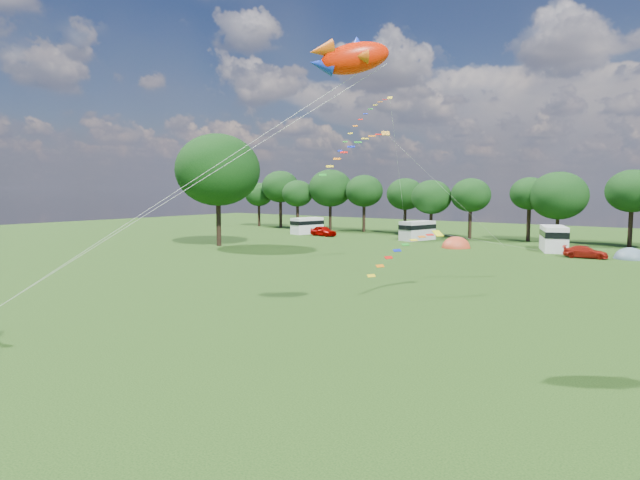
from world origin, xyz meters
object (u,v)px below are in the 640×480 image
Objects in this scene: big_tree at (218,170)px; fish_kite at (349,58)px; campervan_b at (417,230)px; campervan_c at (554,238)px; tent_orange at (456,248)px; tent_greyblue at (630,259)px; campervan_a at (307,225)px; car_c at (585,252)px; car_a at (323,231)px.

big_tree is 3.93× the size of fish_kite.
campervan_c is at bearing -84.68° from campervan_b.
campervan_b is 1.52× the size of tent_orange.
campervan_c is 1.80× the size of fish_kite.
campervan_b reaches higher than tent_greyblue.
campervan_c reaches higher than tent_greyblue.
campervan_a reaches higher than tent_greyblue.
car_c is (37.47, 13.89, -8.42)m from big_tree.
fish_kite is at bearing 169.48° from car_c.
campervan_b is 49.90m from fish_kite.
big_tree is at bearing 104.03° from car_c.
campervan_a reaches higher than car_c.
big_tree is 27.15m from campervan_b.
tent_orange is (21.32, -3.02, -0.71)m from car_a.
campervan_c is at bearing 28.51° from big_tree.
tent_greyblue is at bearing -82.05° from car_a.
fish_kite is (18.80, -44.87, 11.09)m from campervan_b.
tent_orange is 17.50m from tent_greyblue.
big_tree is 4.11× the size of tent_greyblue.
car_a is 1.21× the size of tent_orange.
campervan_b is 1.63× the size of fish_kite.
big_tree is at bearing -176.16° from car_a.
campervan_c reaches higher than tent_orange.
tent_orange is 42.52m from fish_kite.
campervan_c is 10.48m from tent_orange.
car_a is 0.80× the size of campervan_b.
big_tree is 2.18× the size of campervan_c.
car_c is 40.00m from fish_kite.
campervan_b reaches higher than car_c.
car_a reaches higher than tent_orange.
campervan_a is at bearing 174.88° from tent_greyblue.
campervan_b is 17.80m from campervan_c.
fish_kite is (-6.45, -39.94, 12.42)m from tent_greyblue.
campervan_b reaches higher than car_a.
car_a is at bearing 77.12° from car_c.
tent_orange is at bearing -177.37° from tent_greyblue.
campervan_a is 17.82m from campervan_b.
car_c is 4.12m from tent_greyblue.
campervan_b is at bearing 143.57° from tent_orange.
tent_greyblue is at bearing -82.99° from campervan_a.
big_tree is at bearing 103.20° from fish_kite.
campervan_b is at bearing -74.40° from campervan_a.
campervan_b is 0.90× the size of campervan_c.
fish_kite is (32.35, -42.15, 11.71)m from car_a.
tent_orange is at bearing 79.42° from car_c.
car_a reaches higher than tent_greyblue.
car_c is at bearing -157.42° from campervan_c.
car_a is 0.72× the size of campervan_c.
big_tree is 40.84m from car_c.
campervan_a is at bearing 106.77° from campervan_b.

